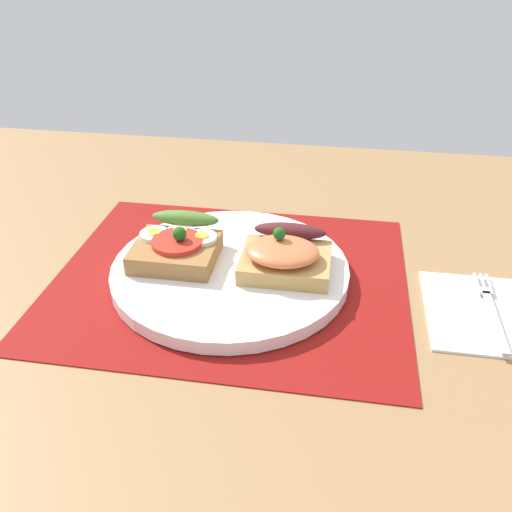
% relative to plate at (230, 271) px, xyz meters
% --- Properties ---
extents(ground_plane, '(1.20, 0.90, 0.03)m').
position_rel_plate_xyz_m(ground_plane, '(0.00, 0.00, -0.03)').
color(ground_plane, '#9A7247').
extents(placemat, '(0.40, 0.34, 0.00)m').
position_rel_plate_xyz_m(placemat, '(0.00, 0.00, -0.01)').
color(placemat, maroon).
rests_on(placemat, ground_plane).
extents(plate, '(0.27, 0.27, 0.02)m').
position_rel_plate_xyz_m(plate, '(0.00, 0.00, 0.00)').
color(plate, white).
rests_on(plate, placemat).
extents(sandwich_egg_tomato, '(0.09, 0.10, 0.04)m').
position_rel_plate_xyz_m(sandwich_egg_tomato, '(-0.06, 0.01, 0.02)').
color(sandwich_egg_tomato, '#9B6B3C').
rests_on(sandwich_egg_tomato, plate).
extents(sandwich_salmon, '(0.10, 0.10, 0.05)m').
position_rel_plate_xyz_m(sandwich_salmon, '(0.06, -0.00, 0.03)').
color(sandwich_salmon, tan).
rests_on(sandwich_salmon, plate).
extents(napkin, '(0.13, 0.14, 0.01)m').
position_rel_plate_xyz_m(napkin, '(0.28, -0.02, -0.01)').
color(napkin, white).
rests_on(napkin, ground_plane).
extents(fork, '(0.02, 0.14, 0.00)m').
position_rel_plate_xyz_m(fork, '(0.28, -0.02, -0.00)').
color(fork, '#B7B7BC').
rests_on(fork, napkin).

